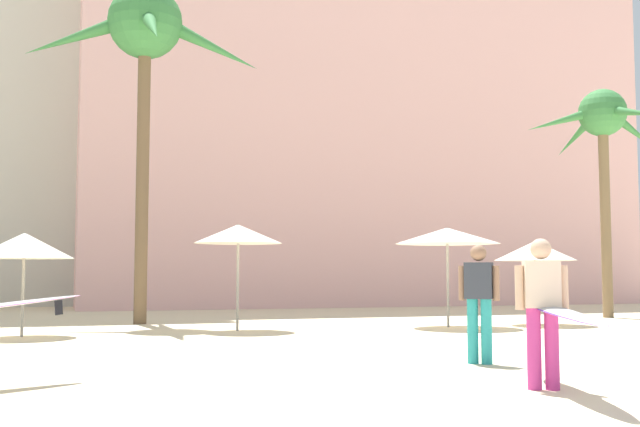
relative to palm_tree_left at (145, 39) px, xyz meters
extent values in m
cube|color=beige|center=(10.72, 12.51, 0.99)|extent=(24.47, 9.47, 17.38)
cylinder|color=brown|center=(0.00, 0.00, -3.62)|extent=(0.34, 0.34, 8.17)
sphere|color=#387A3D|center=(0.00, 0.00, 0.46)|extent=(2.01, 2.01, 2.01)
cone|color=#387A3D|center=(1.77, -0.20, -0.10)|extent=(2.78, 0.75, 1.54)
cone|color=#387A3D|center=(0.10, 1.74, -0.18)|extent=(0.60, 2.72, 1.68)
cone|color=#387A3D|center=(-1.79, 0.29, -0.05)|extent=(2.81, 0.88, 1.44)
cone|color=#387A3D|center=(-0.01, -1.75, -0.19)|extent=(0.45, 2.69, 1.69)
cylinder|color=brown|center=(13.79, -1.36, -4.55)|extent=(0.31, 0.31, 6.30)
sphere|color=#387A3D|center=(13.79, -1.36, -1.40)|extent=(1.46, 1.46, 1.46)
cone|color=#387A3D|center=(15.11, -1.24, -1.93)|extent=(2.09, 0.50, 1.34)
cone|color=#387A3D|center=(13.80, -0.02, -1.90)|extent=(0.33, 2.09, 1.29)
cone|color=#387A3D|center=(12.40, -1.13, -1.71)|extent=(2.21, 0.68, 0.92)
cone|color=#387A3D|center=(13.81, -2.78, -1.68)|extent=(0.34, 2.20, 0.87)
cylinder|color=gray|center=(1.91, -3.24, -6.47)|extent=(0.06, 0.06, 2.48)
cone|color=beige|center=(1.91, -3.24, -5.45)|extent=(2.07, 2.07, 0.44)
cylinder|color=gray|center=(-2.77, -3.55, -6.61)|extent=(0.06, 0.06, 2.19)
cone|color=beige|center=(-2.77, -3.55, -5.79)|extent=(2.05, 2.05, 0.54)
cylinder|color=gray|center=(9.77, -3.57, -6.61)|extent=(0.06, 0.06, 2.18)
cone|color=beige|center=(9.77, -3.57, -5.78)|extent=(2.13, 2.13, 0.51)
cylinder|color=gray|center=(7.17, -3.65, -6.47)|extent=(0.06, 0.06, 2.48)
cone|color=white|center=(7.17, -3.65, -5.43)|extent=(2.61, 2.61, 0.40)
cylinder|color=#B7337F|center=(3.31, -13.50, -7.24)|extent=(0.21, 0.21, 0.92)
cylinder|color=#B7337F|center=(3.12, -13.43, -7.24)|extent=(0.21, 0.21, 0.92)
cube|color=beige|center=(3.21, -13.47, -6.51)|extent=(0.45, 0.35, 0.53)
sphere|color=#D1A889|center=(3.21, -13.47, -6.11)|extent=(0.31, 0.31, 0.24)
cylinder|color=#D1A889|center=(3.45, -13.56, -6.55)|extent=(0.13, 0.13, 0.51)
cylinder|color=#D1A889|center=(2.98, -13.37, -6.55)|extent=(0.13, 0.13, 0.51)
ellipsoid|color=#B2B2B7|center=(3.21, -13.77, -6.80)|extent=(1.25, 2.89, 0.21)
ellipsoid|color=#5422BE|center=(3.21, -13.77, -6.80)|extent=(1.28, 2.91, 0.18)
cube|color=black|center=(3.59, -12.65, -6.86)|extent=(0.05, 0.11, 0.18)
cube|color=black|center=(-2.03, -10.97, -6.81)|extent=(0.11, 0.07, 0.19)
cylinder|color=teal|center=(3.91, -11.04, -7.23)|extent=(0.23, 0.23, 0.95)
cylinder|color=teal|center=(3.76, -10.91, -7.23)|extent=(0.23, 0.23, 0.95)
cube|color=#333842|center=(3.84, -10.98, -6.49)|extent=(0.45, 0.43, 0.54)
sphere|color=#936B51|center=(3.84, -10.98, -6.08)|extent=(0.34, 0.34, 0.24)
cylinder|color=#936B51|center=(4.03, -11.14, -6.53)|extent=(0.14, 0.14, 0.51)
cylinder|color=#936B51|center=(3.64, -10.81, -6.53)|extent=(0.14, 0.14, 0.51)
camera|label=1|loc=(-2.01, -21.14, -6.40)|focal=43.67mm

